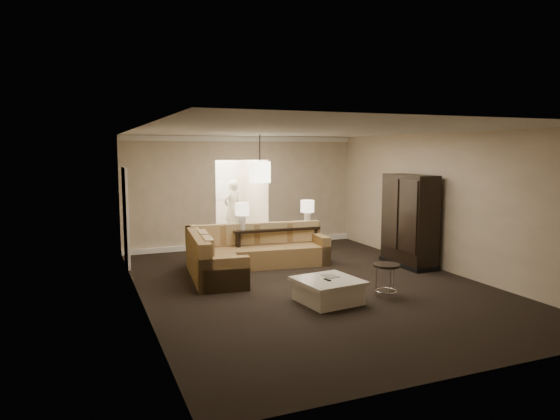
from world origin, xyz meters
name	(u,v)px	position (x,y,z in m)	size (l,w,h in m)	color
ground	(310,284)	(0.00, 0.00, 0.00)	(8.00, 8.00, 0.00)	black
wall_back	(243,192)	(0.00, 4.00, 1.40)	(6.00, 0.04, 2.80)	beige
wall_front	(474,250)	(0.00, -4.00, 1.40)	(6.00, 0.04, 2.80)	beige
wall_left	(139,217)	(-3.00, 0.00, 1.40)	(0.04, 8.00, 2.80)	beige
wall_right	(444,202)	(3.00, 0.00, 1.40)	(0.04, 8.00, 2.80)	beige
ceiling	(311,130)	(0.00, 0.00, 2.80)	(6.00, 8.00, 0.02)	silver
crown_molding	(243,139)	(0.00, 3.95, 2.73)	(6.00, 0.10, 0.12)	white
baseboard	(244,244)	(0.00, 3.95, 0.06)	(6.00, 0.10, 0.12)	white
side_door	(126,217)	(-2.97, 2.80, 1.05)	(0.05, 0.90, 2.10)	silver
foyer	(228,191)	(0.00, 5.34, 1.30)	(1.44, 2.02, 2.80)	beige
sectional_sofa	(245,254)	(-0.77, 1.46, 0.35)	(3.17, 2.44, 0.89)	brown
coffee_table	(328,290)	(-0.20, -1.07, 0.20)	(1.06, 1.06, 0.40)	silver
console_table	(276,241)	(0.11, 2.00, 0.45)	(1.97, 0.51, 0.76)	black
armoire	(409,222)	(2.59, 0.59, 0.93)	(0.58, 1.35, 1.94)	black
drink_table	(386,273)	(0.85, -1.17, 0.40)	(0.45, 0.45, 0.56)	black
table_lamp_left	(242,212)	(-0.65, 2.02, 1.14)	(0.30, 0.30, 0.58)	silver
table_lamp_right	(307,209)	(0.86, 1.98, 1.14)	(0.30, 0.30, 0.58)	silver
pendant_light	(260,172)	(0.00, 2.70, 1.95)	(0.38, 0.38, 1.09)	black
person	(232,206)	(0.11, 5.28, 0.90)	(0.65, 0.43, 1.80)	beige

